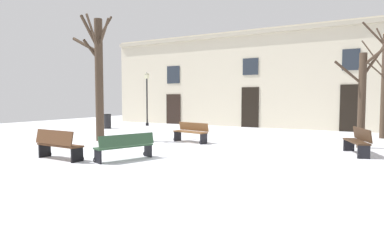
{
  "coord_description": "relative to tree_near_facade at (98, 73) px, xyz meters",
  "views": [
    {
      "loc": [
        7.31,
        -11.16,
        1.92
      ],
      "look_at": [
        0.0,
        1.93,
        0.92
      ],
      "focal_mm": 30.91,
      "sensor_mm": 36.0,
      "label": 1
    }
  ],
  "objects": [
    {
      "name": "ground_plane",
      "position": [
        3.57,
        0.26,
        -3.02
      ],
      "size": [
        34.83,
        34.83,
        0.0
      ],
      "primitive_type": "plane",
      "color": "white"
    },
    {
      "name": "streetlamp",
      "position": [
        -3.01,
        7.57,
        -0.77
      ],
      "size": [
        0.3,
        0.3,
        3.68
      ],
      "color": "black",
      "rests_on": "ground"
    },
    {
      "name": "bench_back_to_back_left",
      "position": [
        4.13,
        -3.06,
        -2.59
      ],
      "size": [
        1.1,
        1.91,
        0.82
      ],
      "rotation": [
        0.0,
        0.0,
        4.35
      ],
      "color": "#2D4C33",
      "rests_on": "ground"
    },
    {
      "name": "litter_bin",
      "position": [
        -3.9,
        4.63,
        -2.56
      ],
      "size": [
        0.46,
        0.46,
        0.91
      ],
      "color": "black",
      "rests_on": "ground"
    },
    {
      "name": "building_facade",
      "position": [
        3.57,
        10.11,
        0.23
      ],
      "size": [
        21.77,
        0.6,
        6.38
      ],
      "color": "beige",
      "rests_on": "ground"
    },
    {
      "name": "tree_near_facade",
      "position": [
        0.0,
        0.0,
        0.0
      ],
      "size": [
        2.43,
        2.17,
        5.76
      ],
      "color": "#423326",
      "rests_on": "ground"
    },
    {
      "name": "bench_facing_shops",
      "position": [
        3.89,
        1.54,
        -2.57
      ],
      "size": [
        1.73,
        0.85,
        0.86
      ],
      "rotation": [
        0.0,
        0.0,
        6.06
      ],
      "color": "brown",
      "rests_on": "ground"
    },
    {
      "name": "bench_by_litter_bin",
      "position": [
        10.38,
        1.54,
        -2.55
      ],
      "size": [
        0.98,
        1.74,
        0.91
      ],
      "rotation": [
        0.0,
        0.0,
        5.06
      ],
      "color": "#3D2819",
      "rests_on": "ground"
    },
    {
      "name": "bench_far_corner",
      "position": [
        2.28,
        -4.03,
        -2.55
      ],
      "size": [
        1.76,
        0.59,
        0.94
      ],
      "rotation": [
        0.0,
        0.0,
        3.09
      ],
      "color": "#51331E",
      "rests_on": "ground"
    },
    {
      "name": "tree_center",
      "position": [
        11.13,
        7.22,
        -0.32
      ],
      "size": [
        1.36,
        2.33,
        5.58
      ],
      "color": "#423326",
      "rests_on": "ground"
    },
    {
      "name": "tree_left_of_center",
      "position": [
        10.41,
        3.33,
        -1.0
      ],
      "size": [
        1.9,
        1.57,
        4.06
      ],
      "color": "#423326",
      "rests_on": "ground"
    }
  ]
}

